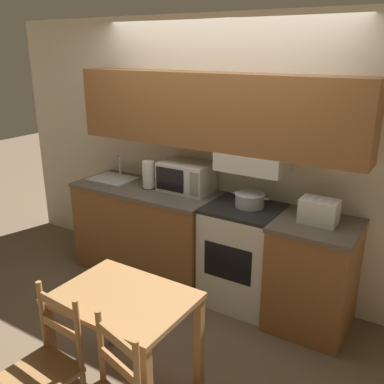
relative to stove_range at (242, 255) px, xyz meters
name	(u,v)px	position (x,y,z in m)	size (l,w,h in m)	color
ground_plane	(217,275)	(-0.42, 0.29, -0.47)	(16.00, 16.00, 0.00)	brown
wall_back	(217,136)	(-0.41, 0.23, 1.01)	(5.19, 0.38, 2.55)	silver
lower_counter_main	(147,230)	(-1.07, -0.02, 0.00)	(1.50, 0.65, 0.94)	brown
lower_counter_right_stub	(313,275)	(0.65, -0.02, 0.00)	(0.66, 0.65, 0.94)	brown
stove_range	(242,255)	(0.00, 0.00, 0.00)	(0.64, 0.59, 0.94)	silver
cooking_pot	(250,199)	(0.03, 0.04, 0.53)	(0.34, 0.27, 0.12)	#B7BABF
microwave	(186,177)	(-0.67, 0.10, 0.61)	(0.50, 0.33, 0.28)	silver
toaster	(319,211)	(0.65, -0.01, 0.57)	(0.30, 0.19, 0.20)	silver
sink_basin	(112,179)	(-1.51, -0.02, 0.49)	(0.45, 0.35, 0.25)	#B7BABF
paper_towel_roll	(148,175)	(-1.03, -0.02, 0.60)	(0.14, 0.14, 0.27)	black
dining_table	(124,313)	(-0.19, -1.40, 0.14)	(0.88, 0.65, 0.73)	#9E7042
chair_left_of_table	(46,368)	(-0.39, -1.89, -0.04)	(0.41, 0.41, 0.90)	#9E7042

